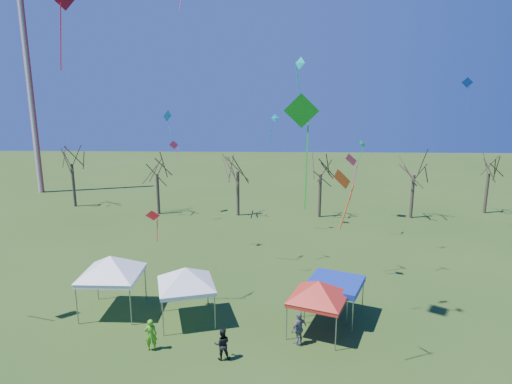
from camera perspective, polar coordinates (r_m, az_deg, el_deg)
ground at (r=25.12m, az=-0.65°, el=-18.68°), size 140.00×140.00×0.00m
radio_mast at (r=62.40m, az=-26.37°, el=11.23°), size 0.70×0.70×25.00m
tree_0 at (r=53.75m, az=-22.22°, el=5.04°), size 3.83×3.83×8.44m
tree_1 at (r=47.99m, az=-12.37°, el=4.00°), size 3.42×3.42×7.54m
tree_2 at (r=46.31m, az=-2.32°, el=4.59°), size 3.71×3.71×8.18m
tree_3 at (r=46.18m, az=8.13°, el=4.18°), size 3.59×3.59×7.91m
tree_4 at (r=48.07m, az=19.28°, el=3.90°), size 3.58×3.58×7.89m
tree_5 at (r=53.09m, az=27.25°, el=3.63°), size 3.39×3.39×7.46m
tent_white_west at (r=28.26m, az=-17.76°, el=-8.07°), size 4.66×4.66×4.10m
tent_white_mid at (r=26.39m, az=-8.80°, el=-9.75°), size 4.11×4.11×3.77m
tent_red at (r=25.13m, az=7.83°, el=-11.39°), size 3.75×3.75×3.54m
tent_blue at (r=27.13m, az=9.85°, el=-11.24°), size 3.83×3.83×2.31m
person_dark at (r=23.76m, az=-4.25°, el=-18.43°), size 0.87×0.72×1.64m
person_green at (r=24.97m, az=-13.01°, el=-16.98°), size 0.71×0.56×1.71m
person_grey at (r=24.92m, az=5.39°, el=-16.63°), size 1.06×1.03×1.78m
kite_19 at (r=40.08m, az=13.15°, el=5.82°), size 0.91×0.97×2.24m
kite_18 at (r=28.77m, az=5.48°, el=15.66°), size 0.70×0.73×2.06m
kite_12 at (r=44.58m, az=24.91°, el=12.24°), size 1.00×0.59×2.98m
kite_5 at (r=15.86m, az=5.74°, el=9.90°), size 1.28×0.58×4.04m
kite_2 at (r=46.97m, az=-11.05°, el=9.31°), size 0.88×1.22×3.04m
kite_27 at (r=20.32m, az=10.78°, el=1.56°), size 1.10×1.25×2.70m
kite_1 at (r=26.84m, az=-12.76°, el=-2.90°), size 0.90×0.57×1.93m
kite_22 at (r=40.16m, az=2.39°, el=9.04°), size 0.91×0.81×2.62m
kite_13 at (r=44.42m, az=-10.22°, el=5.77°), size 0.94×0.68×2.37m
kite_17 at (r=31.74m, az=11.86°, el=3.90°), size 1.12×1.21×3.26m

